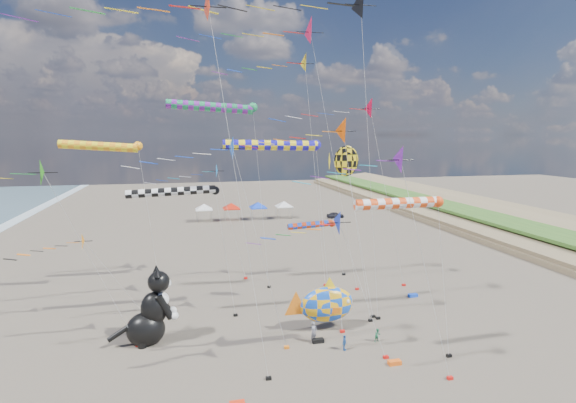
% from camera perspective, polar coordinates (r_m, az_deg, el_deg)
% --- Properties ---
extents(delta_kite_0, '(9.57, 1.82, 15.30)m').
position_cam_1_polar(delta_kite_0, '(26.93, 13.45, 4.56)').
color(delta_kite_0, '#6D199C').
rests_on(delta_kite_0, ground).
extents(delta_kite_1, '(12.73, 2.29, 24.26)m').
position_cam_1_polar(delta_kite_1, '(27.61, -11.81, 23.03)').
color(delta_kite_1, red).
rests_on(delta_kite_1, ground).
extents(delta_kite_2, '(12.91, 2.03, 14.33)m').
position_cam_1_polar(delta_kite_2, '(34.90, -28.75, 2.81)').
color(delta_kite_2, '#2A961C').
rests_on(delta_kite_2, ground).
extents(delta_kite_3, '(15.60, 2.97, 26.93)m').
position_cam_1_polar(delta_kite_3, '(44.21, 3.39, 20.78)').
color(delta_kite_3, red).
rests_on(delta_kite_3, ground).
extents(delta_kite_4, '(13.66, 2.22, 19.46)m').
position_cam_1_polar(delta_kite_4, '(44.78, 9.00, 11.25)').
color(delta_kite_4, red).
rests_on(delta_kite_4, ground).
extents(delta_kite_5, '(11.15, 2.12, 23.78)m').
position_cam_1_polar(delta_kite_5, '(45.05, 0.18, 16.91)').
color(delta_kite_5, gold).
rests_on(delta_kite_5, ground).
extents(delta_kite_6, '(8.86, 1.86, 10.93)m').
position_cam_1_polar(delta_kite_6, '(29.87, 6.30, -3.35)').
color(delta_kite_6, '#0E28BE').
rests_on(delta_kite_6, ground).
extents(delta_kite_7, '(14.81, 2.87, 27.17)m').
position_cam_1_polar(delta_kite_7, '(37.49, 7.11, 23.41)').
color(delta_kite_7, black).
rests_on(delta_kite_7, ground).
extents(delta_kite_8, '(11.13, 1.82, 15.82)m').
position_cam_1_polar(delta_kite_8, '(30.67, -10.31, 6.03)').
color(delta_kite_8, blue).
rests_on(delta_kite_8, ground).
extents(delta_kite_9, '(9.34, 1.58, 7.82)m').
position_cam_1_polar(delta_kite_9, '(41.44, -24.71, -5.06)').
color(delta_kite_9, orange).
rests_on(delta_kite_9, ground).
extents(delta_kite_10, '(9.87, 2.28, 17.26)m').
position_cam_1_polar(delta_kite_10, '(35.83, 6.44, 8.54)').
color(delta_kite_10, '#EC5105').
rests_on(delta_kite_10, ground).
extents(delta_kite_11, '(9.22, 1.74, 12.91)m').
position_cam_1_polar(delta_kite_11, '(47.84, -9.83, 3.39)').
color(delta_kite_11, blue).
rests_on(delta_kite_11, ground).
extents(windsock_0, '(8.79, 0.72, 11.52)m').
position_cam_1_polar(windsock_0, '(37.80, -14.02, 1.14)').
color(windsock_0, black).
rests_on(windsock_0, ground).
extents(windsock_1, '(6.69, 0.74, 6.37)m').
position_cam_1_polar(windsock_1, '(49.32, 3.25, -3.00)').
color(windsock_1, red).
rests_on(windsock_1, ground).
extents(windsock_2, '(9.25, 0.84, 15.35)m').
position_cam_1_polar(windsock_2, '(36.26, -1.55, 7.07)').
color(windsock_2, '#1912B7').
rests_on(windsock_2, ground).
extents(windsock_3, '(9.87, 0.94, 18.86)m').
position_cam_1_polar(windsock_3, '(44.30, -9.23, 11.70)').
color(windsock_3, '#198D4F').
rests_on(windsock_3, ground).
extents(windsock_4, '(7.61, 0.76, 11.68)m').
position_cam_1_polar(windsock_4, '(30.51, 14.37, -0.31)').
color(windsock_4, '#EF4410').
rests_on(windsock_4, ground).
extents(windsock_5, '(8.53, 0.85, 15.15)m').
position_cam_1_polar(windsock_5, '(44.68, -22.35, 6.44)').
color(windsock_5, '#FF9B15').
rests_on(windsock_5, ground).
extents(angelfish_kite, '(3.74, 3.02, 14.85)m').
position_cam_1_polar(angelfish_kite, '(38.96, 7.14, 4.97)').
color(angelfish_kite, yellow).
rests_on(angelfish_kite, ground).
extents(cat_inflatable, '(4.65, 2.75, 5.94)m').
position_cam_1_polar(cat_inflatable, '(36.37, -17.22, -12.50)').
color(cat_inflatable, black).
rests_on(cat_inflatable, ground).
extents(fish_inflatable, '(5.93, 2.06, 4.37)m').
position_cam_1_polar(fish_inflatable, '(37.59, 4.88, -12.88)').
color(fish_inflatable, blue).
rests_on(fish_inflatable, ground).
extents(person_adult, '(0.71, 0.64, 1.62)m').
position_cam_1_polar(person_adult, '(35.82, 3.28, -16.20)').
color(person_adult, gray).
rests_on(person_adult, ground).
extents(child_green, '(0.59, 0.51, 1.05)m').
position_cam_1_polar(child_green, '(36.56, 11.31, -16.32)').
color(child_green, '#1D7549').
rests_on(child_green, ground).
extents(child_blue, '(0.62, 0.73, 1.17)m').
position_cam_1_polar(child_blue, '(34.89, 7.18, -17.37)').
color(child_blue, '#3269B7').
rests_on(child_blue, ground).
extents(kite_bag_0, '(0.90, 0.44, 0.30)m').
position_cam_1_polar(kite_bag_0, '(33.79, 13.37, -19.27)').
color(kite_bag_0, '#FF6215').
rests_on(kite_bag_0, ground).
extents(kite_bag_1, '(0.90, 0.44, 0.30)m').
position_cam_1_polar(kite_bag_1, '(46.62, 15.58, -11.41)').
color(kite_bag_1, blue).
rests_on(kite_bag_1, ground).
extents(kite_bag_2, '(0.90, 0.44, 0.30)m').
position_cam_1_polar(kite_bag_2, '(36.02, 3.82, -17.22)').
color(kite_bag_2, black).
rests_on(kite_bag_2, ground).
extents(tent_row, '(19.20, 4.20, 3.80)m').
position_cam_1_polar(tent_row, '(83.87, -5.51, -0.22)').
color(tent_row, silver).
rests_on(tent_row, ground).
extents(parked_car, '(3.35, 1.39, 1.14)m').
position_cam_1_polar(parked_car, '(86.31, 6.05, -1.72)').
color(parked_car, '#26262D').
rests_on(parked_car, ground).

